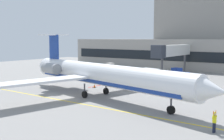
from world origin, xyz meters
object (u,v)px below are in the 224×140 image
at_px(pushback_tractor, 117,75).
at_px(belt_loader, 179,73).
at_px(baggage_tug, 108,68).
at_px(marshaller, 214,122).
at_px(regional_jet, 99,74).

distance_m(pushback_tractor, belt_loader, 13.14).
height_order(baggage_tug, marshaller, baggage_tug).
distance_m(regional_jet, marshaller, 18.10).
height_order(regional_jet, marshaller, regional_jet).
bearing_deg(regional_jet, belt_loader, 89.48).
bearing_deg(marshaller, pushback_tractor, 140.08).
relative_size(pushback_tractor, belt_loader, 0.85).
relative_size(regional_jet, pushback_tractor, 9.41).
bearing_deg(belt_loader, regional_jet, -90.52).
xyz_separation_m(belt_loader, marshaller, (16.82, -31.21, 0.06)).
bearing_deg(baggage_tug, regional_jet, -55.00).
distance_m(regional_jet, baggage_tug, 28.72).
bearing_deg(marshaller, belt_loader, 118.32).
relative_size(regional_jet, belt_loader, 7.96).
relative_size(baggage_tug, marshaller, 1.80).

